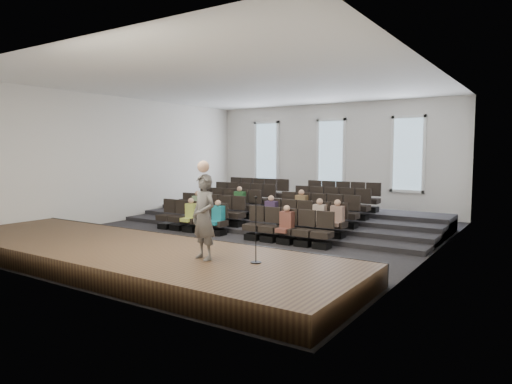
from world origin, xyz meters
TOP-DOWN VIEW (x-y plane):
  - ground at (0.00, 0.00)m, footprint 14.00×14.00m
  - ceiling at (0.00, 0.00)m, footprint 12.00×14.00m
  - wall_back at (0.00, 7.02)m, footprint 12.00×0.04m
  - wall_front at (0.00, -7.02)m, footprint 12.00×0.04m
  - wall_left at (-6.02, 0.00)m, footprint 0.04×14.00m
  - wall_right at (6.02, 0.00)m, footprint 0.04×14.00m
  - stage at (0.00, -5.10)m, footprint 11.80×3.60m
  - stage_lip at (0.00, -3.33)m, footprint 11.80×0.06m
  - risers at (0.00, 3.17)m, footprint 11.80×4.80m
  - seating_rows at (-0.00, 1.54)m, footprint 6.80×4.70m
  - windows at (0.00, 6.95)m, footprint 8.44×0.10m
  - audience at (0.35, 0.34)m, footprint 6.05×2.64m
  - speaker at (2.45, -5.12)m, footprint 0.76×0.59m
  - mic_stand at (3.56, -4.77)m, footprint 0.23×0.23m

SIDE VIEW (x-z plane):
  - ground at x=0.00m, z-range 0.00..0.00m
  - risers at x=0.00m, z-range -0.10..0.50m
  - stage at x=0.00m, z-range 0.00..0.50m
  - stage_lip at x=0.00m, z-range -0.01..0.51m
  - seating_rows at x=0.00m, z-range -0.15..1.52m
  - audience at x=0.35m, z-range 0.26..1.36m
  - mic_stand at x=3.56m, z-range 0.22..1.62m
  - speaker at x=2.45m, z-range 0.50..2.34m
  - wall_back at x=0.00m, z-range 0.00..5.00m
  - wall_front at x=0.00m, z-range 0.00..5.00m
  - wall_left at x=-6.02m, z-range 0.00..5.00m
  - wall_right at x=6.02m, z-range 0.00..5.00m
  - windows at x=0.00m, z-range 1.08..4.32m
  - ceiling at x=0.00m, z-range 5.00..5.02m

